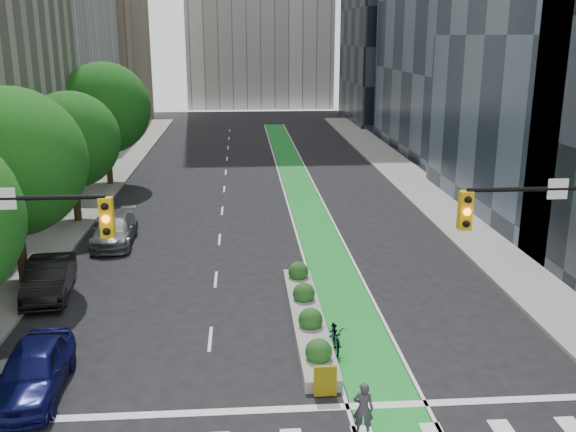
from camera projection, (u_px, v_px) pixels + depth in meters
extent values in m
cube|color=gray|center=(77.00, 208.00, 41.09)|extent=(3.60, 90.00, 0.15)
cube|color=gray|center=(437.00, 202.00, 42.78)|extent=(3.60, 90.00, 0.15)
cube|color=#198C2C|center=(299.00, 188.00, 46.97)|extent=(2.20, 70.00, 0.01)
cube|color=tan|center=(80.00, 16.00, 76.37)|extent=(14.00, 16.00, 26.00)
cube|color=black|center=(406.00, 9.00, 80.88)|extent=(14.00, 18.00, 28.00)
cylinder|color=black|center=(19.00, 231.00, 28.01)|extent=(0.44, 0.44, 5.04)
sphere|color=#0F4910|center=(11.00, 162.00, 27.18)|extent=(6.40, 6.40, 6.40)
cylinder|color=black|center=(75.00, 186.00, 37.68)|extent=(0.44, 0.44, 4.48)
sphere|color=#0F4910|center=(71.00, 140.00, 36.95)|extent=(5.60, 5.60, 5.60)
cylinder|color=black|center=(108.00, 151.00, 47.19)|extent=(0.44, 0.44, 5.15)
sphere|color=#0F4910|center=(105.00, 108.00, 46.35)|extent=(6.60, 6.60, 6.60)
cube|color=gold|center=(107.00, 218.00, 16.41)|extent=(0.34, 0.28, 1.05)
sphere|color=orange|center=(106.00, 219.00, 16.26)|extent=(0.20, 0.20, 0.20)
cube|color=white|center=(5.00, 199.00, 16.06)|extent=(0.55, 0.04, 0.55)
cylinder|color=black|center=(567.00, 189.00, 17.13)|extent=(5.50, 0.12, 0.12)
cube|color=gold|center=(465.00, 210.00, 17.08)|extent=(0.34, 0.28, 1.05)
sphere|color=orange|center=(467.00, 212.00, 16.93)|extent=(0.20, 0.20, 0.20)
cube|color=white|center=(558.00, 189.00, 17.08)|extent=(0.55, 0.04, 0.55)
cube|color=gray|center=(308.00, 319.00, 24.71)|extent=(1.20, 10.00, 0.40)
cube|color=yellow|center=(325.00, 381.00, 19.62)|extent=(0.70, 0.12, 1.00)
sphere|color=#194C19|center=(319.00, 352.00, 21.23)|extent=(0.90, 0.90, 0.90)
sphere|color=#194C19|center=(310.00, 320.00, 23.63)|extent=(0.90, 0.90, 0.90)
sphere|color=#194C19|center=(304.00, 293.00, 26.03)|extent=(0.90, 0.90, 0.90)
sphere|color=#194C19|center=(298.00, 272.00, 28.43)|extent=(0.90, 0.90, 0.90)
imported|color=gray|center=(336.00, 335.00, 22.79)|extent=(0.73, 1.91, 0.99)
imported|color=#36313B|center=(363.00, 408.00, 17.73)|extent=(0.66, 0.52, 1.59)
imported|color=#0B0D44|center=(33.00, 370.00, 19.75)|extent=(2.09, 4.79, 1.61)
imported|color=black|center=(49.00, 278.00, 27.31)|extent=(2.25, 5.01, 1.59)
imported|color=#505255|center=(115.00, 230.00, 34.25)|extent=(2.27, 5.17, 1.48)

